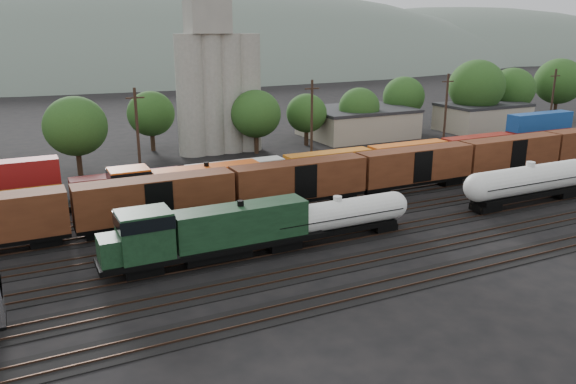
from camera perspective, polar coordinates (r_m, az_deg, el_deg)
name	(u,v)px	position (r m, az deg, el deg)	size (l,w,h in m)	color
ground	(310,224)	(56.04, 2.27, -3.27)	(600.00, 600.00, 0.00)	black
tracks	(310,224)	(56.03, 2.27, -3.23)	(180.00, 33.20, 0.20)	black
green_locomotive	(203,233)	(46.12, -8.63, -4.10)	(18.96, 3.35, 5.02)	black
tank_car_a	(337,216)	(51.20, 5.01, -2.44)	(15.10, 2.70, 3.96)	silver
tank_car_b	(528,181)	(66.50, 23.24, 1.01)	(17.61, 3.15, 4.62)	silver
orange_locomotive	(177,186)	(60.41, -11.21, 0.63)	(19.53, 3.25, 4.88)	black
boxcar_string	(232,189)	(56.95, -5.72, 0.27)	(122.80, 2.90, 4.20)	black
container_wall	(102,185)	(63.97, -18.40, 0.72)	(164.87, 2.60, 5.80)	black
grain_silo	(218,80)	(87.51, -7.15, 11.27)	(13.40, 5.00, 29.00)	gray
industrial_sheds	(241,135)	(89.12, -4.75, 5.78)	(119.38, 17.26, 5.10)	#9E937F
tree_band	(238,106)	(89.85, -5.14, 8.71)	(167.50, 21.14, 13.20)	black
utility_poles	(231,128)	(73.97, -5.83, 6.45)	(122.20, 0.36, 12.00)	black
distant_hills	(116,106)	(312.79, -17.05, 8.40)	(860.00, 286.00, 130.00)	#59665B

